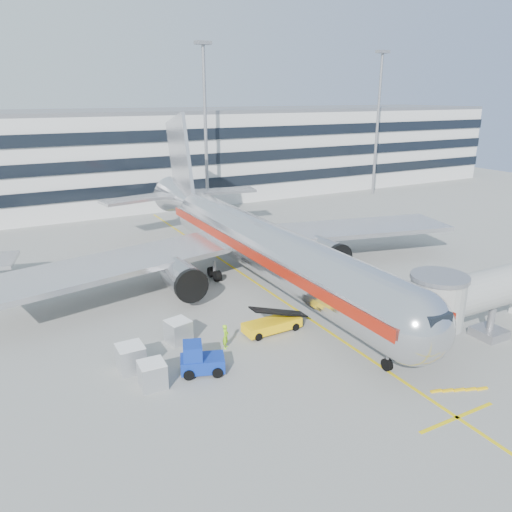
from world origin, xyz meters
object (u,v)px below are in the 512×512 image
belt_loader (272,324)px  ramp_worker (226,336)px  main_jet (252,241)px  baggage_tug (199,360)px  cargo_container_right (152,375)px  cargo_container_front (131,358)px  cargo_container_left (178,331)px

belt_loader → ramp_worker: 4.46m
main_jet → baggage_tug: 18.27m
main_jet → cargo_container_right: (-14.77, -14.03, -3.36)m
cargo_container_right → cargo_container_front: 2.78m
main_jet → ramp_worker: (-8.40, -11.56, -3.29)m
main_jet → belt_loader: main_jet is taller
belt_loader → cargo_container_left: size_ratio=2.54×
cargo_container_left → ramp_worker: ramp_worker is taller
baggage_tug → cargo_container_right: size_ratio=1.92×
belt_loader → cargo_container_right: (-10.77, -3.17, 0.20)m
belt_loader → cargo_container_right: bearing=-163.6°
main_jet → ramp_worker: bearing=-126.0°
belt_loader → cargo_container_right: 11.23m
belt_loader → ramp_worker: (-4.40, -0.71, 0.27)m
main_jet → cargo_container_front: bearing=-143.7°
cargo_container_front → ramp_worker: (7.05, -0.23, 0.01)m
cargo_container_left → main_jet: bearing=38.6°
main_jet → cargo_container_front: 19.43m
belt_loader → baggage_tug: size_ratio=1.49×
cargo_container_left → cargo_container_front: bearing=-150.7°
main_jet → cargo_container_right: size_ratio=29.24×
belt_loader → cargo_container_left: belt_loader is taller
belt_loader → cargo_container_right: belt_loader is taller
belt_loader → cargo_container_front: bearing=-177.6°
belt_loader → cargo_container_front: 11.46m
baggage_tug → cargo_container_right: (-3.33, -0.16, -0.09)m
cargo_container_left → baggage_tug: bearing=-93.2°
belt_loader → cargo_container_left: bearing=164.8°
cargo_container_right → ramp_worker: bearing=21.1°
belt_loader → cargo_container_front: (-11.44, -0.47, 0.26)m
baggage_tug → cargo_container_left: (0.28, 4.95, -0.08)m
cargo_container_right → cargo_container_front: size_ratio=0.93×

